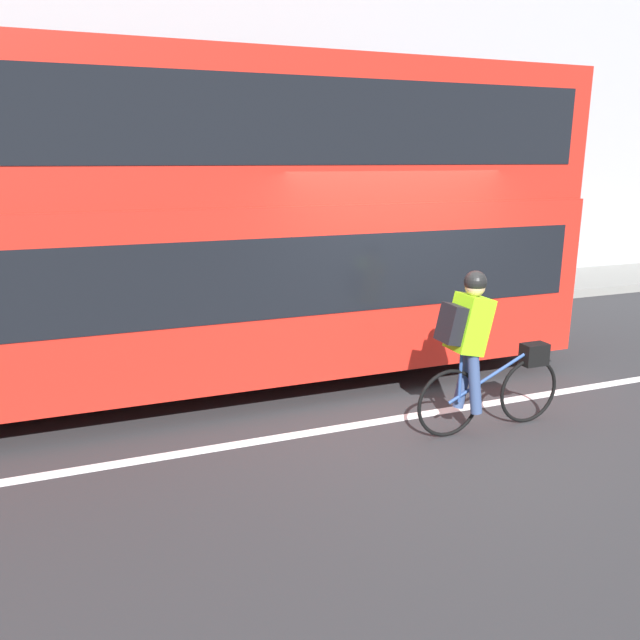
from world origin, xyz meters
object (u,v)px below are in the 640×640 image
(cyclist_on_bike, at_px, (478,347))
(street_sign_post, at_px, (375,226))
(bus, at_px, (44,218))
(trash_bin, at_px, (485,262))

(cyclist_on_bike, relative_size, street_sign_post, 0.70)
(bus, bearing_deg, street_sign_post, 29.77)
(bus, relative_size, trash_bin, 11.87)
(cyclist_on_bike, distance_m, trash_bin, 6.68)
(bus, distance_m, cyclist_on_bike, 4.62)
(cyclist_on_bike, height_order, trash_bin, cyclist_on_bike)
(trash_bin, height_order, street_sign_post, street_sign_post)
(bus, bearing_deg, trash_bin, 21.45)
(trash_bin, bearing_deg, bus, -158.55)
(trash_bin, relative_size, street_sign_post, 0.44)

